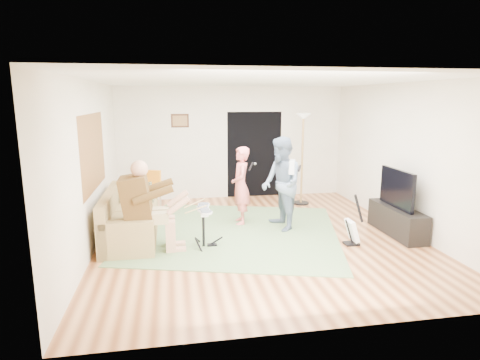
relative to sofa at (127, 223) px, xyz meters
name	(u,v)px	position (x,y,z in m)	size (l,w,h in m)	color
floor	(258,236)	(2.29, -0.30, -0.28)	(6.00, 6.00, 0.00)	brown
walls	(259,162)	(2.29, -0.30, 1.07)	(5.50, 6.00, 2.70)	silver
ceiling	(260,81)	(2.29, -0.30, 2.42)	(6.00, 6.00, 0.00)	white
window_blinds	(93,152)	(-0.45, -0.10, 1.27)	(2.05, 2.05, 0.00)	#97602E
doorway	(254,155)	(2.84, 2.69, 0.77)	(2.10, 2.10, 0.00)	black
picture_frame	(180,121)	(1.04, 2.69, 1.62)	(0.42, 0.03, 0.32)	#3F2314
area_rug	(236,232)	(1.93, -0.01, -0.27)	(3.64, 3.53, 0.02)	#5C7C4B
sofa	(127,223)	(0.00, 0.00, 0.00)	(0.85, 2.07, 0.84)	#997F4C
drummer	(150,216)	(0.44, -0.65, 0.30)	(0.96, 0.54, 1.48)	brown
drum_kit	(204,230)	(1.29, -0.65, 0.02)	(0.37, 0.67, 0.69)	black
singer	(241,186)	(2.12, 0.51, 0.48)	(0.55, 0.36, 1.51)	#EC6866
microphone	(251,166)	(2.32, 0.51, 0.85)	(0.06, 0.06, 0.24)	black
guitarist	(281,184)	(2.80, 0.04, 0.59)	(0.84, 0.66, 1.74)	slate
guitar_held	(292,167)	(3.00, 0.04, 0.90)	(0.12, 0.60, 0.26)	silver
guitar_spare	(352,230)	(3.76, -0.96, -0.03)	(0.31, 0.28, 0.86)	black
torchiere_lamp	(303,143)	(3.77, 1.76, 1.15)	(0.37, 0.37, 2.09)	black
dining_chair	(150,199)	(0.33, 1.43, 0.05)	(0.51, 0.53, 0.93)	tan
tv_cabinet	(397,221)	(4.79, -0.59, -0.03)	(0.40, 1.40, 0.50)	black
television	(397,188)	(4.74, -0.59, 0.57)	(0.06, 1.02, 0.68)	black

